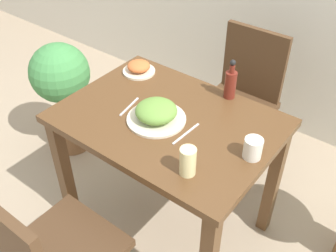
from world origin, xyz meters
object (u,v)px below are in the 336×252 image
(food_plate, at_px, (156,113))
(sauce_bottle, at_px, (230,83))
(drink_cup, at_px, (253,148))
(juice_glass, at_px, (188,161))
(chair_far, at_px, (242,94))
(potted_plant_left, at_px, (63,87))
(side_plate, at_px, (139,68))

(food_plate, bearing_deg, sauce_bottle, 65.31)
(sauce_bottle, bearing_deg, food_plate, -114.69)
(drink_cup, xyz_separation_m, sauce_bottle, (-0.30, 0.32, 0.03))
(juice_glass, height_order, sauce_bottle, sauce_bottle)
(chair_far, distance_m, potted_plant_left, 1.15)
(juice_glass, bearing_deg, chair_far, 105.10)
(sauce_bottle, bearing_deg, juice_glass, -75.94)
(drink_cup, bearing_deg, juice_glass, -123.24)
(drink_cup, bearing_deg, food_plate, -173.87)
(food_plate, height_order, juice_glass, juice_glass)
(food_plate, distance_m, juice_glass, 0.36)
(food_plate, relative_size, sauce_bottle, 1.32)
(chair_far, height_order, food_plate, chair_far)
(chair_far, bearing_deg, juice_glass, -74.90)
(drink_cup, relative_size, juice_glass, 0.74)
(juice_glass, xyz_separation_m, potted_plant_left, (-1.24, 0.37, -0.34))
(side_plate, distance_m, sauce_bottle, 0.52)
(chair_far, bearing_deg, sauce_bottle, -73.50)
(side_plate, distance_m, potted_plant_left, 0.67)
(drink_cup, relative_size, sauce_bottle, 0.44)
(food_plate, distance_m, drink_cup, 0.47)
(chair_far, relative_size, sauce_bottle, 4.39)
(side_plate, bearing_deg, food_plate, -38.69)
(drink_cup, bearing_deg, side_plate, 164.54)
(food_plate, height_order, sauce_bottle, sauce_bottle)
(food_plate, distance_m, side_plate, 0.44)
(side_plate, height_order, sauce_bottle, sauce_bottle)
(food_plate, relative_size, potted_plant_left, 0.35)
(chair_far, xyz_separation_m, juice_glass, (0.26, -0.97, 0.32))
(drink_cup, distance_m, juice_glass, 0.29)
(juice_glass, height_order, potted_plant_left, juice_glass)
(chair_far, bearing_deg, food_plate, -93.49)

